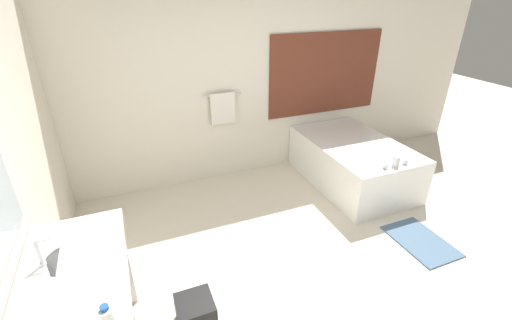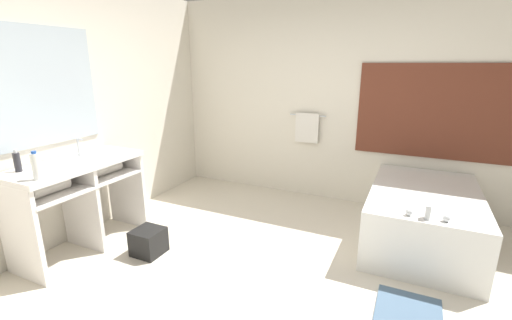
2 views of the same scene
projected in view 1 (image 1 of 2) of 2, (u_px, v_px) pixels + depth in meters
The scene contains 7 objects.
ground_plane at pixel (330, 278), 3.09m from camera, with size 16.00×16.00×0.00m, color beige.
wall_back_with_blinds at pixel (246, 76), 4.33m from camera, with size 7.40×0.13×2.70m.
vanity_counter at pixel (83, 310), 2.01m from camera, with size 0.58×1.24×0.92m.
sink_faucet at pixel (40, 253), 1.94m from camera, with size 0.09×0.04×0.18m.
bathtub at pixel (352, 160), 4.49m from camera, with size 1.03×1.63×0.70m.
waste_bin at pixel (196, 313), 2.61m from camera, with size 0.28×0.28×0.26m.
bath_mat at pixel (421, 241), 3.53m from camera, with size 0.47×0.68×0.02m.
Camera 1 is at (-1.48, -1.85, 2.36)m, focal length 24.00 mm.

